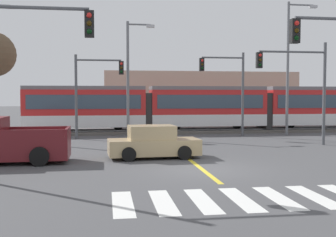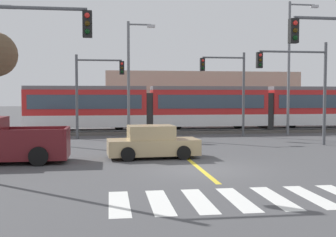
# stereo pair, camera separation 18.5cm
# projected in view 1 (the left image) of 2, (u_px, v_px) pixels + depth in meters

# --- Properties ---
(ground_plane) EXTENTS (200.00, 200.00, 0.00)m
(ground_plane) POSITION_uv_depth(u_px,v_px,m) (202.00, 169.00, 16.59)
(ground_plane) COLOR #474749
(track_bed) EXTENTS (120.00, 4.00, 0.18)m
(track_bed) POSITION_uv_depth(u_px,v_px,m) (154.00, 131.00, 32.89)
(track_bed) COLOR #56514C
(track_bed) RESTS_ON ground
(rail_near) EXTENTS (120.00, 0.08, 0.10)m
(rail_near) POSITION_uv_depth(u_px,v_px,m) (155.00, 130.00, 32.17)
(rail_near) COLOR #939399
(rail_near) RESTS_ON track_bed
(rail_far) EXTENTS (120.00, 0.08, 0.10)m
(rail_far) POSITION_uv_depth(u_px,v_px,m) (153.00, 129.00, 33.59)
(rail_far) COLOR #939399
(rail_far) RESTS_ON track_bed
(light_rail_tram) EXTENTS (28.00, 2.64, 3.43)m
(light_rail_tram) POSITION_uv_depth(u_px,v_px,m) (207.00, 106.00, 33.39)
(light_rail_tram) COLOR silver
(light_rail_tram) RESTS_ON track_bed
(crosswalk_stripe_0) EXTENTS (0.56, 2.80, 0.01)m
(crosswalk_stripe_0) POSITION_uv_depth(u_px,v_px,m) (123.00, 204.00, 11.32)
(crosswalk_stripe_0) COLOR silver
(crosswalk_stripe_0) RESTS_ON ground
(crosswalk_stripe_1) EXTENTS (0.56, 2.80, 0.01)m
(crosswalk_stripe_1) POSITION_uv_depth(u_px,v_px,m) (163.00, 202.00, 11.48)
(crosswalk_stripe_1) COLOR silver
(crosswalk_stripe_1) RESTS_ON ground
(crosswalk_stripe_2) EXTENTS (0.56, 2.80, 0.01)m
(crosswalk_stripe_2) POSITION_uv_depth(u_px,v_px,m) (203.00, 201.00, 11.64)
(crosswalk_stripe_2) COLOR silver
(crosswalk_stripe_2) RESTS_ON ground
(crosswalk_stripe_3) EXTENTS (0.56, 2.80, 0.01)m
(crosswalk_stripe_3) POSITION_uv_depth(u_px,v_px,m) (241.00, 199.00, 11.80)
(crosswalk_stripe_3) COLOR silver
(crosswalk_stripe_3) RESTS_ON ground
(crosswalk_stripe_4) EXTENTS (0.56, 2.80, 0.01)m
(crosswalk_stripe_4) POSITION_uv_depth(u_px,v_px,m) (278.00, 198.00, 11.96)
(crosswalk_stripe_4) COLOR silver
(crosswalk_stripe_4) RESTS_ON ground
(crosswalk_stripe_5) EXTENTS (0.56, 2.80, 0.01)m
(crosswalk_stripe_5) POSITION_uv_depth(u_px,v_px,m) (314.00, 196.00, 12.12)
(crosswalk_stripe_5) COLOR silver
(crosswalk_stripe_5) RESTS_ON ground
(lane_centre_line) EXTENTS (0.20, 17.36, 0.01)m
(lane_centre_line) POSITION_uv_depth(u_px,v_px,m) (177.00, 150.00, 22.35)
(lane_centre_line) COLOR gold
(lane_centre_line) RESTS_ON ground
(sedan_crossing) EXTENTS (4.29, 2.10, 1.52)m
(sedan_crossing) POSITION_uv_depth(u_px,v_px,m) (153.00, 143.00, 19.55)
(sedan_crossing) COLOR tan
(sedan_crossing) RESTS_ON ground
(pickup_truck) EXTENTS (5.42, 2.28, 1.98)m
(pickup_truck) POSITION_uv_depth(u_px,v_px,m) (2.00, 144.00, 17.98)
(pickup_truck) COLOR maroon
(pickup_truck) RESTS_ON ground
(traffic_light_far_left) EXTENTS (3.25, 0.38, 5.61)m
(traffic_light_far_left) POSITION_uv_depth(u_px,v_px,m) (93.00, 83.00, 28.09)
(traffic_light_far_left) COLOR #515459
(traffic_light_far_left) RESTS_ON ground
(traffic_light_mid_right) EXTENTS (4.25, 0.38, 5.98)m
(traffic_light_mid_right) POSITION_uv_depth(u_px,v_px,m) (301.00, 78.00, 24.31)
(traffic_light_mid_right) COLOR #515459
(traffic_light_mid_right) RESTS_ON ground
(traffic_light_far_right) EXTENTS (3.25, 0.38, 5.94)m
(traffic_light_far_right) POSITION_uv_depth(u_px,v_px,m) (228.00, 81.00, 29.71)
(traffic_light_far_right) COLOR #515459
(traffic_light_far_right) RESTS_ON ground
(traffic_light_near_left) EXTENTS (3.75, 0.38, 6.37)m
(traffic_light_near_left) POSITION_uv_depth(u_px,v_px,m) (21.00, 58.00, 14.09)
(traffic_light_near_left) COLOR #515459
(traffic_light_near_left) RESTS_ON ground
(street_lamp_centre) EXTENTS (1.96, 0.28, 8.01)m
(street_lamp_centre) POSITION_uv_depth(u_px,v_px,m) (130.00, 72.00, 29.22)
(street_lamp_centre) COLOR slate
(street_lamp_centre) RESTS_ON ground
(street_lamp_east) EXTENTS (2.30, 0.28, 9.77)m
(street_lamp_east) POSITION_uv_depth(u_px,v_px,m) (290.00, 60.00, 31.09)
(street_lamp_east) COLOR slate
(street_lamp_east) RESTS_ON ground
(building_backdrop_far) EXTENTS (18.69, 6.00, 5.17)m
(building_backdrop_far) POSITION_uv_depth(u_px,v_px,m) (198.00, 99.00, 42.39)
(building_backdrop_far) COLOR tan
(building_backdrop_far) RESTS_ON ground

